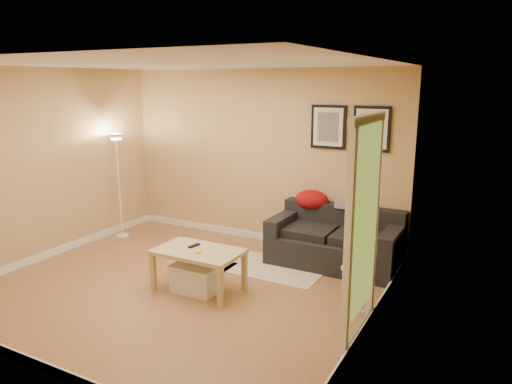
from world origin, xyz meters
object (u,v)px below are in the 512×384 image
at_px(sofa, 335,238).
at_px(storage_bin, 197,278).
at_px(book_stack, 357,265).
at_px(coffee_table, 199,270).
at_px(floor_lamp, 119,189).
at_px(side_table, 355,289).

relative_size(sofa, storage_bin, 3.13).
distance_m(sofa, book_stack, 1.35).
bearing_deg(book_stack, sofa, 113.73).
xyz_separation_m(sofa, book_stack, (0.65, -1.18, 0.15)).
height_order(coffee_table, book_stack, book_stack).
bearing_deg(storage_bin, sofa, 54.13).
bearing_deg(floor_lamp, storage_bin, -26.73).
height_order(sofa, storage_bin, sofa).
bearing_deg(side_table, book_stack, 24.91).
distance_m(storage_bin, book_stack, 1.87).
xyz_separation_m(coffee_table, side_table, (1.77, 0.36, -0.01)).
height_order(sofa, floor_lamp, floor_lamp).
bearing_deg(book_stack, coffee_table, -173.66).
relative_size(storage_bin, side_table, 1.12).
xyz_separation_m(coffee_table, floor_lamp, (-2.25, 1.09, 0.53)).
height_order(side_table, floor_lamp, floor_lamp).
height_order(coffee_table, floor_lamp, floor_lamp).
relative_size(side_table, floor_lamp, 0.30).
bearing_deg(side_table, coffee_table, -168.55).
relative_size(book_stack, floor_lamp, 0.15).
relative_size(side_table, book_stack, 1.98).
distance_m(book_stack, floor_lamp, 4.10).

